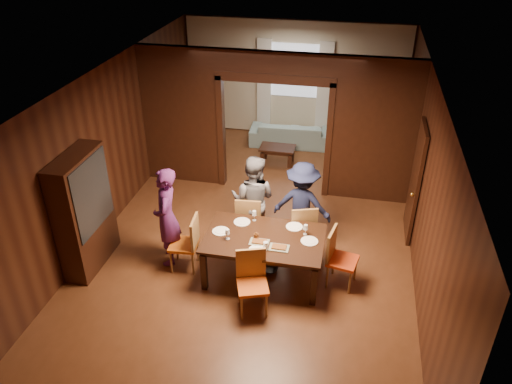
% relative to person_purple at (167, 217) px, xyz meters
% --- Properties ---
extents(floor, '(9.00, 9.00, 0.00)m').
position_rel_person_purple_xyz_m(floor, '(1.27, 1.17, -0.86)').
color(floor, '#552E17').
rests_on(floor, ground).
extents(ceiling, '(5.50, 9.00, 0.02)m').
position_rel_person_purple_xyz_m(ceiling, '(1.27, 1.17, 2.04)').
color(ceiling, silver).
rests_on(ceiling, room_walls).
extents(room_walls, '(5.52, 9.01, 2.90)m').
position_rel_person_purple_xyz_m(room_walls, '(1.27, 3.05, 0.64)').
color(room_walls, black).
rests_on(room_walls, floor).
extents(person_purple, '(0.56, 0.71, 1.72)m').
position_rel_person_purple_xyz_m(person_purple, '(0.00, 0.00, 0.00)').
color(person_purple, '#511D57').
rests_on(person_purple, floor).
extents(person_grey, '(0.85, 0.68, 1.65)m').
position_rel_person_purple_xyz_m(person_grey, '(1.25, 0.87, -0.03)').
color(person_grey, slate).
rests_on(person_grey, floor).
extents(person_navy, '(1.07, 0.69, 1.57)m').
position_rel_person_purple_xyz_m(person_navy, '(2.09, 0.96, -0.08)').
color(person_navy, '#171C39').
rests_on(person_navy, floor).
extents(sofa, '(2.04, 0.89, 0.58)m').
position_rel_person_purple_xyz_m(sofa, '(1.31, 5.02, -0.57)').
color(sofa, '#88ACB2').
rests_on(sofa, floor).
extents(serving_bowl, '(0.33, 0.33, 0.08)m').
position_rel_person_purple_xyz_m(serving_bowl, '(1.68, 0.04, -0.06)').
color(serving_bowl, black).
rests_on(serving_bowl, dining_table).
extents(dining_table, '(1.87, 1.16, 0.76)m').
position_rel_person_purple_xyz_m(dining_table, '(1.63, -0.09, -0.48)').
color(dining_table, black).
rests_on(dining_table, floor).
extents(coffee_table, '(0.80, 0.50, 0.40)m').
position_rel_person_purple_xyz_m(coffee_table, '(1.16, 3.94, -0.66)').
color(coffee_table, black).
rests_on(coffee_table, floor).
extents(chair_left, '(0.47, 0.47, 0.97)m').
position_rel_person_purple_xyz_m(chair_left, '(0.31, -0.14, -0.38)').
color(chair_left, '#C25612').
rests_on(chair_left, floor).
extents(chair_right, '(0.52, 0.52, 0.97)m').
position_rel_person_purple_xyz_m(chair_right, '(2.87, -0.03, -0.38)').
color(chair_right, '#C33812').
rests_on(chair_right, floor).
extents(chair_far_l, '(0.48, 0.48, 0.97)m').
position_rel_person_purple_xyz_m(chair_far_l, '(1.20, 0.79, -0.38)').
color(chair_far_l, '#E85615').
rests_on(chair_far_l, floor).
extents(chair_far_r, '(0.56, 0.56, 0.97)m').
position_rel_person_purple_xyz_m(chair_far_r, '(2.13, 0.71, -0.38)').
color(chair_far_r, '#DC5714').
rests_on(chair_far_r, floor).
extents(chair_near, '(0.56, 0.56, 0.97)m').
position_rel_person_purple_xyz_m(chair_near, '(1.62, -0.89, -0.38)').
color(chair_near, '#C54D12').
rests_on(chair_near, floor).
extents(hutch, '(0.40, 1.20, 2.00)m').
position_rel_person_purple_xyz_m(hutch, '(-1.26, -0.33, 0.14)').
color(hutch, black).
rests_on(hutch, floor).
extents(door_right, '(0.06, 0.90, 2.10)m').
position_rel_person_purple_xyz_m(door_right, '(3.97, 1.67, 0.19)').
color(door_right, black).
rests_on(door_right, floor).
extents(window_far, '(1.20, 0.03, 1.30)m').
position_rel_person_purple_xyz_m(window_far, '(1.27, 5.61, 0.84)').
color(window_far, silver).
rests_on(window_far, back_wall).
extents(curtain_left, '(0.35, 0.06, 2.40)m').
position_rel_person_purple_xyz_m(curtain_left, '(0.52, 5.57, 0.39)').
color(curtain_left, white).
rests_on(curtain_left, back_wall).
extents(curtain_right, '(0.35, 0.06, 2.40)m').
position_rel_person_purple_xyz_m(curtain_right, '(2.02, 5.57, 0.39)').
color(curtain_right, white).
rests_on(curtain_right, back_wall).
extents(plate_left, '(0.27, 0.27, 0.01)m').
position_rel_person_purple_xyz_m(plate_left, '(0.93, -0.08, -0.09)').
color(plate_left, white).
rests_on(plate_left, dining_table).
extents(plate_far_l, '(0.27, 0.27, 0.01)m').
position_rel_person_purple_xyz_m(plate_far_l, '(1.20, 0.25, -0.09)').
color(plate_far_l, white).
rests_on(plate_far_l, dining_table).
extents(plate_far_r, '(0.27, 0.27, 0.01)m').
position_rel_person_purple_xyz_m(plate_far_r, '(2.05, 0.29, -0.09)').
color(plate_far_r, white).
rests_on(plate_far_r, dining_table).
extents(plate_right, '(0.27, 0.27, 0.01)m').
position_rel_person_purple_xyz_m(plate_right, '(2.33, -0.05, -0.09)').
color(plate_right, silver).
rests_on(plate_right, dining_table).
extents(plate_near, '(0.27, 0.27, 0.01)m').
position_rel_person_purple_xyz_m(plate_near, '(1.60, -0.44, -0.09)').
color(plate_near, white).
rests_on(plate_near, dining_table).
extents(platter_a, '(0.30, 0.20, 0.04)m').
position_rel_person_purple_xyz_m(platter_a, '(1.58, -0.24, -0.08)').
color(platter_a, gray).
rests_on(platter_a, dining_table).
extents(platter_b, '(0.30, 0.20, 0.04)m').
position_rel_person_purple_xyz_m(platter_b, '(1.91, -0.32, -0.08)').
color(platter_b, gray).
rests_on(platter_b, dining_table).
extents(wineglass_left, '(0.08, 0.08, 0.18)m').
position_rel_person_purple_xyz_m(wineglass_left, '(1.08, -0.25, -0.01)').
color(wineglass_left, white).
rests_on(wineglass_left, dining_table).
extents(wineglass_far, '(0.08, 0.08, 0.18)m').
position_rel_person_purple_xyz_m(wineglass_far, '(1.38, 0.35, -0.01)').
color(wineglass_far, silver).
rests_on(wineglass_far, dining_table).
extents(wineglass_right, '(0.08, 0.08, 0.18)m').
position_rel_person_purple_xyz_m(wineglass_right, '(2.25, 0.12, -0.01)').
color(wineglass_right, white).
rests_on(wineglass_right, dining_table).
extents(tumbler, '(0.07, 0.07, 0.14)m').
position_rel_person_purple_xyz_m(tumbler, '(1.71, -0.40, -0.03)').
color(tumbler, white).
rests_on(tumbler, dining_table).
extents(condiment_jar, '(0.08, 0.08, 0.11)m').
position_rel_person_purple_xyz_m(condiment_jar, '(1.52, -0.15, -0.05)').
color(condiment_jar, '#4A2811').
rests_on(condiment_jar, dining_table).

